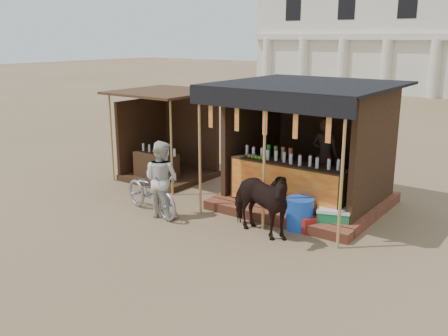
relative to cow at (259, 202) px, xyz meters
name	(u,v)px	position (x,y,z in m)	size (l,w,h in m)	color
ground	(174,242)	(-1.09, -1.23, -0.69)	(120.00, 120.00, 0.00)	#846B4C
main_stall	(307,162)	(-0.07, 2.13, 0.35)	(3.60, 3.61, 2.78)	#974B31
secondary_stall	(165,147)	(-4.26, 2.01, 0.17)	(2.40, 2.40, 2.38)	#3A2615
cow	(259,202)	(0.00, 0.00, 0.00)	(0.74, 1.62, 1.37)	black
motorbike	(151,192)	(-2.55, -0.31, -0.20)	(0.64, 1.84, 0.97)	gray
bystander	(161,179)	(-2.22, -0.32, 0.14)	(0.80, 0.63, 1.65)	silver
blue_barrel	(300,214)	(0.49, 0.77, -0.37)	(0.56, 0.56, 0.64)	blue
red_crate	(307,223)	(0.66, 0.77, -0.53)	(0.36, 0.42, 0.31)	maroon
cooler	(333,219)	(1.07, 1.09, -0.45)	(0.75, 0.64, 0.46)	#1B7A43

